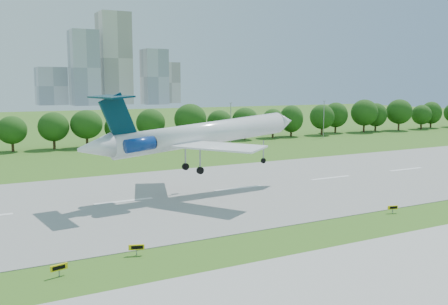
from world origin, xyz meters
The scene contains 9 objects.
ground centered at (0.00, 0.00, 0.00)m, with size 600.00×600.00×0.00m, color #38671B.
runway centered at (0.00, 25.00, 0.04)m, with size 400.00×45.00×0.08m, color gray.
tree_line centered at (0.00, 92.00, 6.19)m, with size 288.40×8.40×10.40m.
light_poles centered at (-2.50, 82.00, 6.34)m, with size 175.90×0.25×12.19m.
skyline centered at (100.16, 390.61, 30.46)m, with size 127.00×52.00×80.00m.
airliner centered at (11.45, 24.79, 9.65)m, with size 39.79×28.73×12.79m.
taxi_sign_left centered at (-5.91, 1.15, 0.85)m, with size 1.61×0.68×1.15m.
taxi_sign_centre centered at (-14.01, -0.97, 0.84)m, with size 1.62×0.56×1.14m.
taxi_sign_right centered at (30.58, 0.97, 0.77)m, with size 1.48×0.55×1.04m.
Camera 1 is at (-21.40, -46.88, 17.55)m, focal length 40.00 mm.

